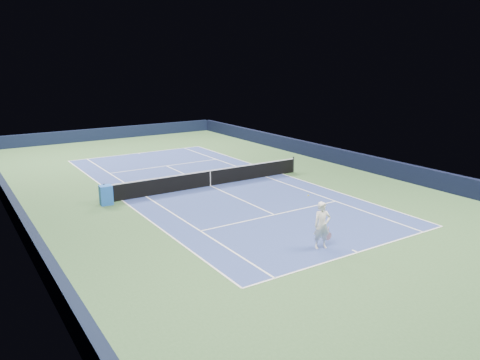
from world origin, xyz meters
TOP-DOWN VIEW (x-y plane):
  - ground at (0.00, 0.00)m, footprint 40.00×40.00m
  - wall_far at (0.00, 19.82)m, footprint 22.00×0.35m
  - wall_right at (10.82, 0.00)m, footprint 0.35×40.00m
  - wall_left at (-10.82, 0.00)m, footprint 0.35×40.00m
  - court_surface at (0.00, 0.00)m, footprint 10.97×23.77m
  - baseline_far at (0.00, 11.88)m, footprint 10.97×0.08m
  - baseline_near at (0.00, -11.88)m, footprint 10.97×0.08m
  - sideline_doubles_right at (5.49, 0.00)m, footprint 0.08×23.77m
  - sideline_doubles_left at (-5.49, 0.00)m, footprint 0.08×23.77m
  - sideline_singles_right at (4.12, 0.00)m, footprint 0.08×23.77m
  - sideline_singles_left at (-4.12, 0.00)m, footprint 0.08×23.77m
  - service_line_far at (0.00, 6.40)m, footprint 8.23×0.08m
  - service_line_near at (0.00, -6.40)m, footprint 8.23×0.08m
  - center_service_line at (0.00, 0.00)m, footprint 0.08×12.80m
  - center_mark_far at (0.00, 11.73)m, footprint 0.08×0.30m
  - center_mark_near at (0.00, -11.73)m, footprint 0.08×0.30m
  - tennis_net at (0.00, 0.00)m, footprint 12.90×0.10m
  - sponsor_cube at (-6.40, -0.25)m, footprint 0.68×0.63m
  - tennis_player at (-0.90, -10.74)m, footprint 0.90×1.36m

SIDE VIEW (x-z plane):
  - ground at x=0.00m, z-range 0.00..0.00m
  - court_surface at x=0.00m, z-range 0.00..0.01m
  - baseline_far at x=0.00m, z-range 0.01..0.01m
  - baseline_near at x=0.00m, z-range 0.01..0.01m
  - sideline_doubles_right at x=5.49m, z-range 0.01..0.01m
  - sideline_doubles_left at x=-5.49m, z-range 0.01..0.01m
  - sideline_singles_right at x=4.12m, z-range 0.01..0.01m
  - sideline_singles_left at x=-4.12m, z-range 0.01..0.01m
  - service_line_far at x=0.00m, z-range 0.01..0.01m
  - service_line_near at x=0.00m, z-range 0.01..0.01m
  - center_service_line at x=0.00m, z-range 0.01..0.01m
  - center_mark_far at x=0.00m, z-range 0.01..0.01m
  - center_mark_near at x=0.00m, z-range 0.01..0.01m
  - tennis_net at x=0.00m, z-range -0.03..1.04m
  - sponsor_cube at x=-6.40m, z-range 0.00..1.03m
  - wall_far at x=0.00m, z-range 0.00..1.10m
  - wall_right at x=10.82m, z-range 0.00..1.10m
  - wall_left at x=-10.82m, z-range 0.00..1.10m
  - tennis_player at x=-0.90m, z-range -0.02..1.97m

